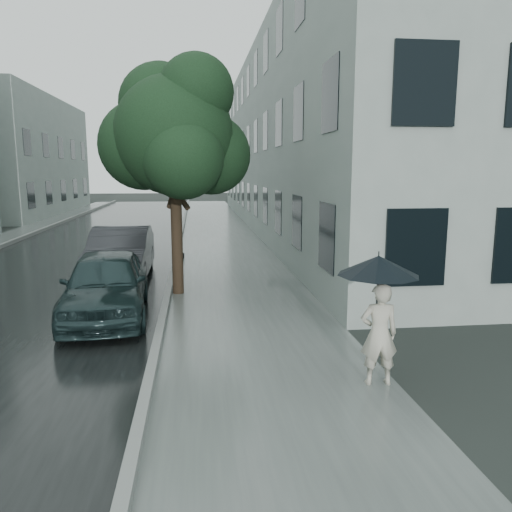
{
  "coord_description": "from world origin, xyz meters",
  "views": [
    {
      "loc": [
        -0.86,
        -7.49,
        3.07
      ],
      "look_at": [
        0.36,
        2.61,
        1.3
      ],
      "focal_mm": 35.0,
      "sensor_mm": 36.0,
      "label": 1
    }
  ],
  "objects": [
    {
      "name": "lamp_post",
      "position": [
        -1.58,
        9.85,
        3.0
      ],
      "size": [
        0.85,
        0.36,
        5.26
      ],
      "rotation": [
        0.0,
        0.0,
        0.1
      ],
      "color": "black",
      "rests_on": "ground"
    },
    {
      "name": "car_far",
      "position": [
        -2.99,
        6.72,
        0.74
      ],
      "size": [
        1.62,
        4.48,
        1.47
      ],
      "primitive_type": "imported",
      "rotation": [
        0.0,
        0.0,
        0.01
      ],
      "color": "#27292C",
      "rests_on": "ground"
    },
    {
      "name": "asphalt_road",
      "position": [
        -5.08,
        12.0,
        0.0
      ],
      "size": [
        6.85,
        60.0,
        0.0
      ],
      "primitive_type": "cube",
      "color": "black",
      "rests_on": "ground"
    },
    {
      "name": "building_near",
      "position": [
        5.47,
        19.5,
        4.5
      ],
      "size": [
        7.02,
        36.0,
        9.0
      ],
      "color": "#8E9B95",
      "rests_on": "ground"
    },
    {
      "name": "ground",
      "position": [
        0.0,
        0.0,
        0.0
      ],
      "size": [
        120.0,
        120.0,
        0.0
      ],
      "primitive_type": "plane",
      "color": "black",
      "rests_on": "ground"
    },
    {
      "name": "pedestrian",
      "position": [
        1.7,
        -0.94,
        0.75
      ],
      "size": [
        0.57,
        0.39,
        1.49
      ],
      "primitive_type": "imported",
      "rotation": [
        0.0,
        0.0,
        3.07
      ],
      "color": "#BAB7A4",
      "rests_on": "sidewalk"
    },
    {
      "name": "street_tree",
      "position": [
        -1.34,
        4.97,
        3.91
      ],
      "size": [
        3.74,
        3.4,
        5.74
      ],
      "color": "#332619",
      "rests_on": "ground"
    },
    {
      "name": "kerb_near",
      "position": [
        -1.57,
        12.0,
        0.07
      ],
      "size": [
        0.15,
        60.0,
        0.15
      ],
      "primitive_type": "cube",
      "color": "slate",
      "rests_on": "ground"
    },
    {
      "name": "umbrella",
      "position": [
        1.65,
        -0.93,
        1.75
      ],
      "size": [
        1.51,
        1.51,
        1.0
      ],
      "rotation": [
        0.0,
        0.0,
        -0.42
      ],
      "color": "black",
      "rests_on": "ground"
    },
    {
      "name": "building_far_b",
      "position": [
        -13.77,
        30.0,
        4.0
      ],
      "size": [
        7.02,
        18.0,
        8.0
      ],
      "color": "#8E9B95",
      "rests_on": "ground"
    },
    {
      "name": "car_near",
      "position": [
        -2.75,
        2.96,
        0.71
      ],
      "size": [
        1.97,
        4.22,
        1.4
      ],
      "primitive_type": "imported",
      "rotation": [
        0.0,
        0.0,
        0.08
      ],
      "color": "#1A2B2C",
      "rests_on": "ground"
    },
    {
      "name": "sidewalk",
      "position": [
        0.25,
        12.0,
        0.0
      ],
      "size": [
        3.5,
        60.0,
        0.01
      ],
      "primitive_type": "cube",
      "color": "slate",
      "rests_on": "ground"
    }
  ]
}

